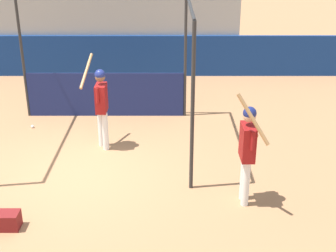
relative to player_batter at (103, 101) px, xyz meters
The scene contains 8 objects.
ground_plane 1.62m from the player_batter, 109.09° to the right, with size 60.00×60.00×0.00m, color #A8754C.
outfield_wall 5.44m from the player_batter, 94.21° to the left, with size 24.00×0.12×1.31m.
bleacher_section 7.10m from the player_batter, 93.23° to the left, with size 8.15×3.20×2.99m.
batting_cage 1.23m from the player_batter, 97.29° to the left, with size 4.05×3.69×3.10m.
player_batter is the anchor object (origin of this frame).
player_waiting 3.54m from the player_batter, 39.11° to the right, with size 0.55×0.80×2.11m.
equipment_bag 3.41m from the player_batter, 113.49° to the right, with size 0.70×0.28×0.28m.
baseball 2.37m from the player_batter, 150.02° to the left, with size 0.07×0.07×0.07m.
Camera 1 is at (1.81, -8.12, 4.44)m, focal length 50.00 mm.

